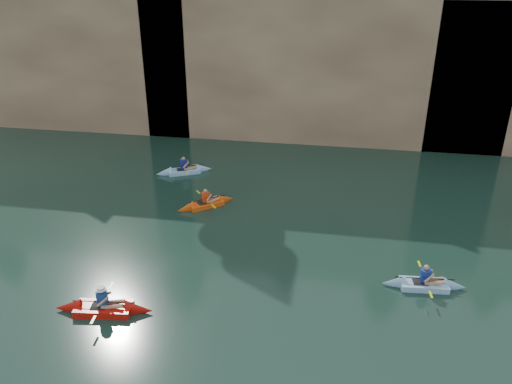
# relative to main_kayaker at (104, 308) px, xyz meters

# --- Properties ---
(ground) EXTENTS (160.00, 160.00, 0.00)m
(ground) POSITION_rel_main_kayaker_xyz_m (4.30, -2.05, -0.18)
(ground) COLOR black
(ground) RESTS_ON ground
(cliff) EXTENTS (70.00, 16.00, 12.00)m
(cliff) POSITION_rel_main_kayaker_xyz_m (4.30, 27.95, 5.82)
(cliff) COLOR tan
(cliff) RESTS_ON ground
(cliff_slab_west) EXTENTS (26.00, 2.40, 10.56)m
(cliff_slab_west) POSITION_rel_main_kayaker_xyz_m (-15.70, 20.55, 5.10)
(cliff_slab_west) COLOR tan
(cliff_slab_west) RESTS_ON ground
(cliff_slab_center) EXTENTS (24.00, 2.40, 11.40)m
(cliff_slab_center) POSITION_rel_main_kayaker_xyz_m (6.30, 20.55, 5.52)
(cliff_slab_center) COLOR tan
(cliff_slab_center) RESTS_ON ground
(sea_cave_west) EXTENTS (4.50, 1.00, 4.00)m
(sea_cave_west) POSITION_rel_main_kayaker_xyz_m (-13.70, 19.90, 1.82)
(sea_cave_west) COLOR black
(sea_cave_west) RESTS_ON ground
(sea_cave_center) EXTENTS (3.50, 1.00, 3.20)m
(sea_cave_center) POSITION_rel_main_kayaker_xyz_m (0.30, 19.90, 1.42)
(sea_cave_center) COLOR black
(sea_cave_center) RESTS_ON ground
(sea_cave_east) EXTENTS (5.00, 1.00, 4.50)m
(sea_cave_east) POSITION_rel_main_kayaker_xyz_m (14.30, 19.90, 2.07)
(sea_cave_east) COLOR black
(sea_cave_east) RESTS_ON ground
(main_kayaker) EXTENTS (3.63, 2.40, 1.32)m
(main_kayaker) POSITION_rel_main_kayaker_xyz_m (0.00, 0.00, 0.00)
(main_kayaker) COLOR red
(main_kayaker) RESTS_ON ground
(kayaker_orange) EXTENTS (2.89, 2.55, 1.20)m
(kayaker_orange) POSITION_rel_main_kayaker_xyz_m (1.35, 8.93, -0.03)
(kayaker_orange) COLOR #EF530F
(kayaker_orange) RESTS_ON ground
(kayaker_ltblue_near) EXTENTS (3.23, 2.47, 1.26)m
(kayaker_ltblue_near) POSITION_rel_main_kayaker_xyz_m (11.50, 3.54, -0.02)
(kayaker_ltblue_near) COLOR #94C7F8
(kayaker_ltblue_near) RESTS_ON ground
(kayaker_ltblue_mid) EXTENTS (3.32, 2.26, 1.27)m
(kayaker_ltblue_mid) POSITION_rel_main_kayaker_xyz_m (-1.10, 13.01, -0.02)
(kayaker_ltblue_mid) COLOR #98D1FF
(kayaker_ltblue_mid) RESTS_ON ground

